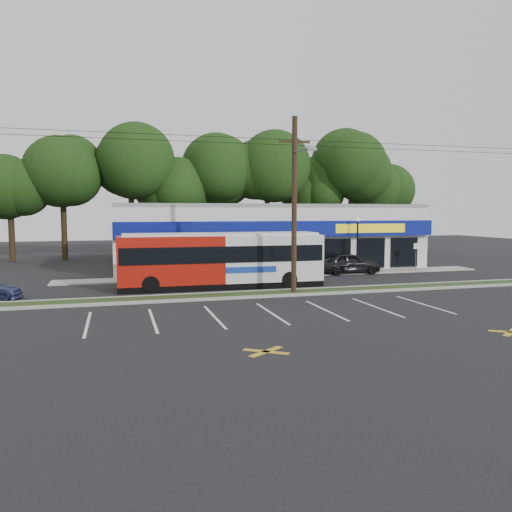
{
  "coord_description": "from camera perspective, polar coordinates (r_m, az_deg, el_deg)",
  "views": [
    {
      "loc": [
        -6.76,
        -25.69,
        4.69
      ],
      "look_at": [
        1.88,
        5.0,
        1.85
      ],
      "focal_mm": 35.0,
      "sensor_mm": 36.0,
      "label": 1
    }
  ],
  "objects": [
    {
      "name": "ground",
      "position": [
        26.98,
        -0.96,
        -4.93
      ],
      "size": [
        120.0,
        120.0,
        0.0
      ],
      "primitive_type": "plane",
      "color": "black",
      "rests_on": "ground"
    },
    {
      "name": "grass_strip",
      "position": [
        27.92,
        -1.49,
        -4.47
      ],
      "size": [
        40.0,
        1.6,
        0.12
      ],
      "primitive_type": "cube",
      "color": "#233616",
      "rests_on": "ground"
    },
    {
      "name": "curb_south",
      "position": [
        27.11,
        -1.04,
        -4.73
      ],
      "size": [
        40.0,
        0.25,
        0.14
      ],
      "primitive_type": "cube",
      "color": "#9E9E93",
      "rests_on": "ground"
    },
    {
      "name": "curb_north",
      "position": [
        28.74,
        -1.91,
        -4.17
      ],
      "size": [
        40.0,
        0.25,
        0.14
      ],
      "primitive_type": "cube",
      "color": "#9E9E93",
      "rests_on": "ground"
    },
    {
      "name": "sidewalk",
      "position": [
        36.93,
        2.99,
        -2.14
      ],
      "size": [
        32.0,
        2.2,
        0.1
      ],
      "primitive_type": "cube",
      "color": "#9E9E93",
      "rests_on": "ground"
    },
    {
      "name": "strip_mall",
      "position": [
        43.43,
        0.7,
        2.39
      ],
      "size": [
        25.0,
        12.55,
        5.3
      ],
      "color": "silver",
      "rests_on": "ground"
    },
    {
      "name": "utility_pole",
      "position": [
        28.3,
        4.13,
        6.53
      ],
      "size": [
        50.0,
        2.77,
        10.0
      ],
      "color": "black",
      "rests_on": "ground"
    },
    {
      "name": "lamp_post",
      "position": [
        38.85,
        11.52,
        2.0
      ],
      "size": [
        0.3,
        0.3,
        4.25
      ],
      "color": "black",
      "rests_on": "ground"
    },
    {
      "name": "sign_post",
      "position": [
        41.26,
        17.82,
        0.48
      ],
      "size": [
        0.45,
        0.1,
        2.23
      ],
      "color": "#59595E",
      "rests_on": "ground"
    },
    {
      "name": "tree_line",
      "position": [
        52.93,
        -4.0,
        9.11
      ],
      "size": [
        46.76,
        6.76,
        11.83
      ],
      "color": "black",
      "rests_on": "ground"
    },
    {
      "name": "metrobus",
      "position": [
        30.98,
        -3.94,
        -0.29
      ],
      "size": [
        12.66,
        2.89,
        3.39
      ],
      "rotation": [
        0.0,
        0.0,
        -0.02
      ],
      "color": "#A5150C",
      "rests_on": "ground"
    },
    {
      "name": "car_dark",
      "position": [
        38.33,
        10.5,
        -0.8
      ],
      "size": [
        4.84,
        1.99,
        1.64
      ],
      "primitive_type": "imported",
      "rotation": [
        0.0,
        0.0,
        1.58
      ],
      "color": "black",
      "rests_on": "ground"
    },
    {
      "name": "pedestrian_a",
      "position": [
        36.86,
        5.4,
        -0.84
      ],
      "size": [
        0.76,
        0.62,
        1.8
      ],
      "primitive_type": "imported",
      "rotation": [
        0.0,
        0.0,
        3.47
      ],
      "color": "silver",
      "rests_on": "ground"
    },
    {
      "name": "pedestrian_b",
      "position": [
        33.94,
        4.24,
        -1.43
      ],
      "size": [
        0.99,
        0.88,
        1.7
      ],
      "primitive_type": "imported",
      "rotation": [
        0.0,
        0.0,
        2.8
      ],
      "color": "beige",
      "rests_on": "ground"
    }
  ]
}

